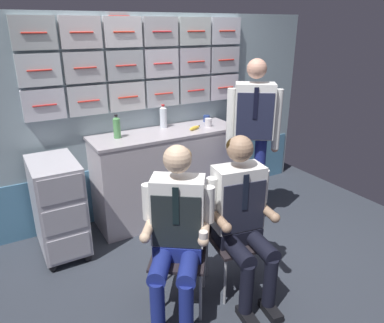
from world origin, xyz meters
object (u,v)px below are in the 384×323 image
(service_trolley, at_px, (58,205))
(coffee_cup_spare, at_px, (207,118))
(crew_member_left, at_px, (177,227))
(folding_chair_center, at_px, (232,225))
(water_bottle_tall, at_px, (163,117))
(crew_member_center, at_px, (242,212))
(crew_member_standing, at_px, (253,129))
(folding_chair_left, at_px, (180,239))
(snack_banana, at_px, (194,128))

(service_trolley, height_order, coffee_cup_spare, coffee_cup_spare)
(crew_member_left, bearing_deg, folding_chair_center, 9.43)
(service_trolley, relative_size, water_bottle_tall, 3.58)
(crew_member_center, relative_size, crew_member_standing, 0.74)
(folding_chair_center, xyz_separation_m, water_bottle_tall, (0.09, 1.41, 0.59))
(folding_chair_center, xyz_separation_m, crew_member_center, (-0.03, -0.15, 0.20))
(service_trolley, relative_size, crew_member_standing, 0.53)
(crew_member_left, distance_m, water_bottle_tall, 1.68)
(folding_chair_center, bearing_deg, folding_chair_left, 175.37)
(service_trolley, xyz_separation_m, crew_member_center, (1.12, -1.26, 0.22))
(crew_member_center, bearing_deg, service_trolley, 131.54)
(folding_chair_left, xyz_separation_m, water_bottle_tall, (0.54, 1.37, 0.59))
(folding_chair_left, relative_size, water_bottle_tall, 3.25)
(service_trolley, distance_m, crew_member_left, 1.36)
(water_bottle_tall, relative_size, snack_banana, 1.48)
(crew_member_center, bearing_deg, folding_chair_left, 156.11)
(service_trolley, bearing_deg, crew_member_left, -63.55)
(snack_banana, bearing_deg, crew_member_left, -125.05)
(coffee_cup_spare, distance_m, snack_banana, 0.37)
(service_trolley, relative_size, crew_member_center, 0.71)
(crew_member_center, bearing_deg, crew_member_left, 173.11)
(crew_member_standing, distance_m, water_bottle_tall, 0.97)
(folding_chair_center, distance_m, crew_member_center, 0.26)
(crew_member_center, bearing_deg, snack_banana, 74.81)
(crew_member_left, relative_size, folding_chair_center, 1.55)
(coffee_cup_spare, bearing_deg, crew_member_left, -128.42)
(crew_member_center, bearing_deg, folding_chair_center, 80.58)
(folding_chair_center, relative_size, crew_member_standing, 0.48)
(crew_member_left, distance_m, folding_chair_center, 0.59)
(service_trolley, distance_m, coffee_cup_spare, 1.87)
(snack_banana, bearing_deg, folding_chair_left, -125.01)
(folding_chair_left, xyz_separation_m, coffee_cup_spare, (1.08, 1.35, 0.51))
(folding_chair_center, relative_size, snack_banana, 4.80)
(crew_member_center, bearing_deg, crew_member_standing, 47.75)
(crew_member_standing, xyz_separation_m, snack_banana, (-0.42, 0.46, -0.05))
(crew_member_left, xyz_separation_m, crew_member_standing, (1.30, 0.79, 0.34))
(crew_member_left, height_order, water_bottle_tall, crew_member_left)
(service_trolley, xyz_separation_m, crew_member_standing, (1.90, -0.41, 0.56))
(folding_chair_left, bearing_deg, crew_member_standing, 28.75)
(folding_chair_center, bearing_deg, crew_member_standing, 43.01)
(coffee_cup_spare, bearing_deg, folding_chair_left, -128.69)
(crew_member_standing, bearing_deg, snack_banana, 131.89)
(water_bottle_tall, distance_m, coffee_cup_spare, 0.55)
(folding_chair_left, height_order, crew_member_standing, crew_member_standing)
(crew_member_center, height_order, crew_member_standing, crew_member_standing)
(folding_chair_left, height_order, water_bottle_tall, water_bottle_tall)
(folding_chair_left, distance_m, coffee_cup_spare, 1.81)
(folding_chair_left, relative_size, coffee_cup_spare, 11.08)
(folding_chair_left, bearing_deg, crew_member_left, -125.39)
(folding_chair_center, xyz_separation_m, snack_banana, (0.33, 1.16, 0.49))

